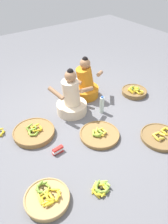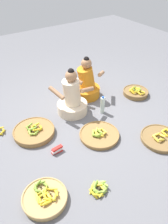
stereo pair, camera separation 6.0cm
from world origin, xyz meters
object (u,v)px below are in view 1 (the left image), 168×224
vendor_woman_behind (85,84)px  packet_carton_stack (58,150)px  banana_basket_front_right (134,91)px  banana_basket_mid_left (47,198)px  loose_bananas_back_left (101,188)px  banana_basket_back_center (160,137)px  water_bottle (102,105)px  vendor_woman_front (71,99)px  banana_basket_back_right (99,134)px  banana_basket_near_vendor (34,132)px

vendor_woman_behind → packet_carton_stack: 1.54m
banana_basket_front_right → banana_basket_mid_left: bearing=-157.1°
banana_basket_front_right → loose_bananas_back_left: banana_basket_front_right is taller
banana_basket_front_right → banana_basket_back_center: 1.26m
vendor_woman_behind → banana_basket_front_right: bearing=-31.9°
water_bottle → vendor_woman_front: bearing=145.1°
vendor_woman_front → water_bottle: 0.53m
vendor_woman_behind → banana_basket_back_right: 1.18m
banana_basket_front_right → banana_basket_back_center: (-0.58, -1.12, -0.02)m
banana_basket_near_vendor → water_bottle: size_ratio=1.98×
banana_basket_back_right → water_bottle: bearing=48.3°
banana_basket_near_vendor → packet_carton_stack: 0.55m
vendor_woman_behind → water_bottle: (-0.07, -0.59, -0.10)m
banana_basket_near_vendor → packet_carton_stack: bearing=-78.2°
vendor_woman_front → banana_basket_near_vendor: vendor_woman_front is taller
vendor_woman_behind → banana_basket_mid_left: 2.26m
banana_basket_front_right → banana_basket_back_center: banana_basket_front_right is taller
banana_basket_front_right → water_bottle: size_ratio=1.50×
banana_basket_front_right → banana_basket_mid_left: 2.66m
banana_basket_back_center → loose_bananas_back_left: 1.29m
banana_basket_front_right → banana_basket_back_right: (-1.30, -0.55, -0.02)m
vendor_woman_front → banana_basket_front_right: vendor_woman_front is taller
vendor_woman_behind → banana_basket_back_center: (0.23, -1.62, -0.22)m
banana_basket_mid_left → loose_bananas_back_left: banana_basket_mid_left is taller
banana_basket_mid_left → banana_basket_back_center: bearing=-2.5°
loose_bananas_back_left → packet_carton_stack: 0.82m
vendor_woman_front → vendor_woman_behind: vendor_woman_front is taller
water_bottle → packet_carton_stack: bearing=-160.6°
banana_basket_near_vendor → banana_basket_back_right: bearing=-37.5°
vendor_woman_behind → water_bottle: size_ratio=2.47×
loose_bananas_back_left → water_bottle: (0.97, 1.20, 0.12)m
banana_basket_mid_left → vendor_woman_front: bearing=47.6°
vendor_woman_front → banana_basket_back_center: (0.73, -1.33, -0.23)m
banana_basket_back_right → banana_basket_back_center: bearing=-38.6°
banana_basket_front_right → banana_basket_back_right: bearing=-157.2°
banana_basket_back_right → banana_basket_back_center: (0.72, -0.57, 0.00)m
loose_bananas_back_left → banana_basket_back_center: bearing=7.4°
vendor_woman_behind → banana_basket_front_right: vendor_woman_behind is taller
vendor_woman_front → banana_basket_mid_left: vendor_woman_front is taller
water_bottle → packet_carton_stack: 1.17m
banana_basket_mid_left → packet_carton_stack: bearing=50.5°
banana_basket_back_right → banana_basket_near_vendor: bearing=142.5°
vendor_woman_behind → loose_bananas_back_left: bearing=-120.3°
banana_basket_back_center → loose_bananas_back_left: bearing=-172.6°
banana_basket_back_right → packet_carton_stack: (-0.69, 0.08, 0.01)m
banana_basket_mid_left → packet_carton_stack: banana_basket_mid_left is taller
banana_basket_mid_left → water_bottle: water_bottle is taller
banana_basket_near_vendor → water_bottle: water_bottle is taller
banana_basket_front_right → banana_basket_near_vendor: banana_basket_front_right is taller
banana_basket_near_vendor → loose_bananas_back_left: bearing=-80.1°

